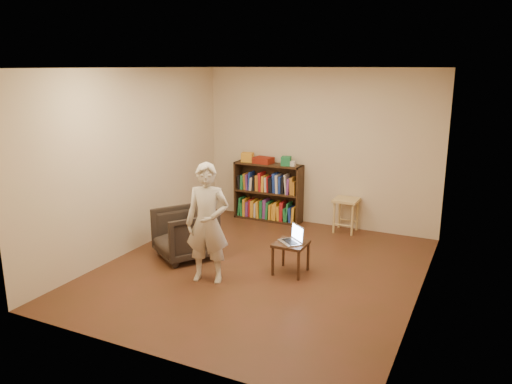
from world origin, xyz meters
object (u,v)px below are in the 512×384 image
at_px(person, 208,223).
at_px(side_table, 291,248).
at_px(laptop, 293,238).
at_px(bookshelf, 269,195).
at_px(stool, 346,205).
at_px(armchair, 185,234).

bearing_deg(person, side_table, 23.24).
xyz_separation_m(side_table, laptop, (0.02, 0.02, 0.13)).
distance_m(side_table, person, 1.14).
distance_m(laptop, person, 1.13).
bearing_deg(laptop, side_table, -94.46).
bearing_deg(side_table, bookshelf, 121.43).
height_order(stool, side_table, stool).
bearing_deg(laptop, armchair, -134.32).
bearing_deg(stool, bookshelf, 177.38).
height_order(bookshelf, side_table, bookshelf).
distance_m(armchair, side_table, 1.55).
relative_size(bookshelf, side_table, 2.89).
xyz_separation_m(armchair, person, (0.70, -0.53, 0.40)).
xyz_separation_m(stool, side_table, (-0.18, -1.94, -0.10)).
bearing_deg(side_table, stool, 84.72).
bearing_deg(armchair, laptop, 39.27).
distance_m(bookshelf, person, 2.70).
relative_size(bookshelf, person, 0.80).
height_order(stool, laptop, laptop).
bearing_deg(bookshelf, armchair, -98.56).
bearing_deg(stool, side_table, -95.28).
bearing_deg(laptop, person, -101.74).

